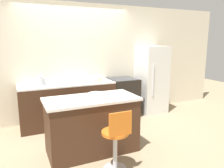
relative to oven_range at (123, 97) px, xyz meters
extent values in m
plane|color=#998466|center=(-1.02, -0.34, -0.45)|extent=(14.00, 14.00, 0.00)
cube|color=beige|center=(-1.02, 0.35, 0.85)|extent=(8.00, 0.06, 2.60)
cube|color=#422819|center=(-1.31, 0.00, -0.02)|extent=(1.97, 0.64, 0.87)
cube|color=white|center=(-1.31, 0.00, 0.43)|extent=(1.97, 0.64, 0.03)
cube|color=#9EA3A8|center=(-1.66, 0.00, 0.45)|extent=(0.44, 0.35, 0.01)
cube|color=#422819|center=(-1.25, -1.35, -0.02)|extent=(1.40, 0.67, 0.86)
cube|color=white|center=(-1.25, -1.35, 0.43)|extent=(1.46, 0.71, 0.04)
cube|color=black|center=(0.00, 0.00, 0.00)|extent=(0.64, 0.64, 0.90)
cube|color=black|center=(0.00, -0.32, -0.14)|extent=(0.45, 0.01, 0.31)
cube|color=#333338|center=(0.00, 0.00, 0.45)|extent=(0.61, 0.61, 0.01)
cube|color=silver|center=(0.80, 0.00, 0.37)|extent=(0.64, 0.65, 1.65)
cube|color=silver|center=(0.63, -0.34, 0.41)|extent=(0.02, 0.02, 0.74)
cylinder|color=#B7B7BC|center=(-1.14, -1.99, -0.18)|extent=(0.06, 0.06, 0.54)
cylinder|color=orange|center=(-1.14, -1.99, 0.11)|extent=(0.37, 0.37, 0.04)
cube|color=orange|center=(-1.14, -2.15, 0.28)|extent=(0.32, 0.02, 0.32)
cylinder|color=silver|center=(-1.85, 0.01, 0.52)|extent=(0.20, 0.20, 0.13)
sphere|color=silver|center=(-1.85, 0.01, 0.62)|extent=(0.11, 0.11, 0.11)
cylinder|color=beige|center=(-0.67, 0.01, 0.49)|extent=(0.30, 0.30, 0.08)
cylinder|color=white|center=(-1.14, -1.26, 0.47)|extent=(0.23, 0.23, 0.05)
camera|label=1|loc=(-2.32, -4.49, 1.32)|focal=35.00mm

